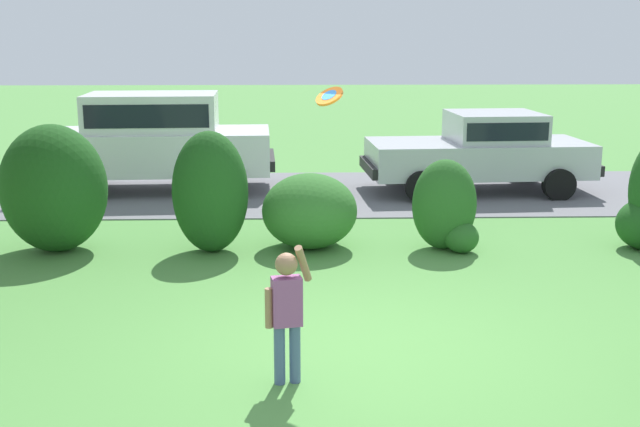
# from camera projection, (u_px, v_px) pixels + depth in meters

# --- Properties ---
(ground_plane) EXTENTS (80.00, 80.00, 0.00)m
(ground_plane) POSITION_uv_depth(u_px,v_px,m) (358.00, 346.00, 7.96)
(ground_plane) COLOR #518E42
(driveway_strip) EXTENTS (28.00, 4.40, 0.02)m
(driveway_strip) POSITION_uv_depth(u_px,v_px,m) (329.00, 193.00, 15.49)
(driveway_strip) COLOR slate
(driveway_strip) RESTS_ON ground
(shrub_near_tree) EXTENTS (1.50, 1.35, 1.83)m
(shrub_near_tree) POSITION_uv_depth(u_px,v_px,m) (54.00, 188.00, 11.22)
(shrub_near_tree) COLOR #1E511C
(shrub_near_tree) RESTS_ON ground
(shrub_centre_left) EXTENTS (1.08, 0.91, 1.74)m
(shrub_centre_left) POSITION_uv_depth(u_px,v_px,m) (210.00, 192.00, 11.19)
(shrub_centre_left) COLOR #1E511C
(shrub_centre_left) RESTS_ON ground
(shrub_centre) EXTENTS (1.38, 1.37, 1.10)m
(shrub_centre) POSITION_uv_depth(u_px,v_px,m) (310.00, 212.00, 11.54)
(shrub_centre) COLOR #33702B
(shrub_centre) RESTS_ON ground
(shrub_centre_right) EXTENTS (0.93, 0.84, 1.31)m
(shrub_centre_right) POSITION_uv_depth(u_px,v_px,m) (446.00, 208.00, 11.37)
(shrub_centre_right) COLOR #286023
(shrub_centre_right) RESTS_ON ground
(parked_sedan) EXTENTS (4.50, 2.30, 1.56)m
(parked_sedan) POSITION_uv_depth(u_px,v_px,m) (483.00, 149.00, 15.43)
(parked_sedan) COLOR silver
(parked_sedan) RESTS_ON ground
(parked_suv) EXTENTS (4.78, 2.27, 1.92)m
(parked_suv) POSITION_uv_depth(u_px,v_px,m) (153.00, 137.00, 15.44)
(parked_suv) COLOR white
(parked_suv) RESTS_ON ground
(child_thrower) EXTENTS (0.43, 0.32, 1.29)m
(child_thrower) POSITION_uv_depth(u_px,v_px,m) (287.00, 307.00, 6.97)
(child_thrower) COLOR #4C608C
(child_thrower) RESTS_ON ground
(frisbee) EXTENTS (0.31, 0.27, 0.24)m
(frisbee) POSITION_uv_depth(u_px,v_px,m) (329.00, 96.00, 7.61)
(frisbee) COLOR orange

